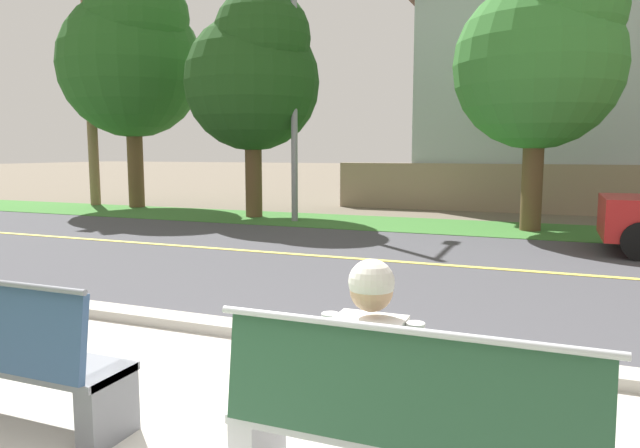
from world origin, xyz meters
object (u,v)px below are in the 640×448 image
object	(u,v)px
streetlamp	(297,45)
shade_tree_far_left	(133,55)
seated_person_white	(376,368)
shade_tree_left	(255,72)
bench_right	(406,432)
shade_tree_centre	(544,53)

from	to	relation	value
streetlamp	shade_tree_far_left	bearing A→B (deg)	168.34
seated_person_white	shade_tree_far_left	world-z (taller)	shade_tree_far_left
seated_person_white	shade_tree_far_left	bearing A→B (deg)	133.36
shade_tree_left	streetlamp	bearing A→B (deg)	-10.09
bench_right	shade_tree_left	size ratio (longest dim) A/B	0.30
shade_tree_far_left	shade_tree_left	xyz separation A→B (m)	(4.71, -1.01, -0.89)
shade_tree_far_left	shade_tree_centre	world-z (taller)	shade_tree_far_left
shade_tree_far_left	shade_tree_left	distance (m)	4.90
shade_tree_left	seated_person_white	bearing A→B (deg)	-59.11
shade_tree_far_left	seated_person_white	bearing A→B (deg)	-46.64
seated_person_white	streetlamp	distance (m)	12.39
bench_right	shade_tree_far_left	world-z (taller)	shade_tree_far_left
streetlamp	shade_tree_far_left	xyz separation A→B (m)	(-6.03, 1.24, 0.33)
streetlamp	shade_tree_left	size ratio (longest dim) A/B	1.31
streetlamp	shade_tree_centre	bearing A→B (deg)	1.27
bench_right	shade_tree_left	world-z (taller)	shade_tree_left
shade_tree_far_left	shade_tree_centre	bearing A→B (deg)	-5.45
shade_tree_left	shade_tree_centre	xyz separation A→B (m)	(7.00, -0.11, 0.05)
shade_tree_left	shade_tree_far_left	bearing A→B (deg)	167.90
shade_tree_left	shade_tree_centre	world-z (taller)	shade_tree_centre
shade_tree_centre	seated_person_white	bearing A→B (deg)	-92.67
bench_right	shade_tree_far_left	bearing A→B (deg)	133.46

